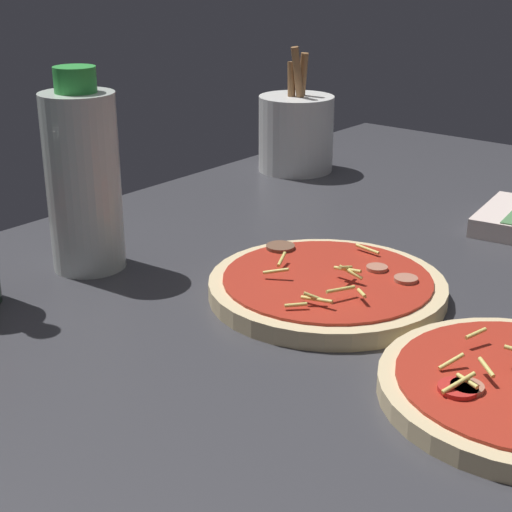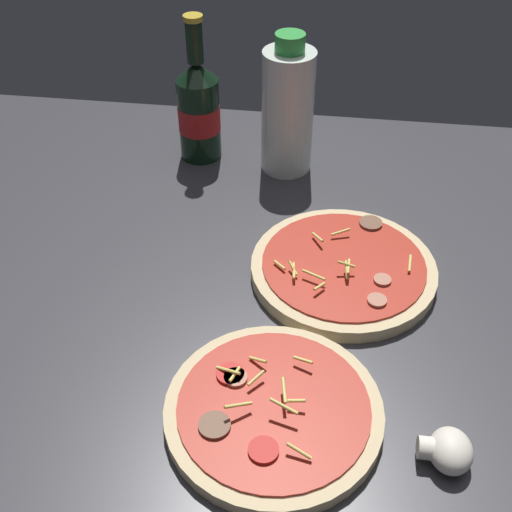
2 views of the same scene
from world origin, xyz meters
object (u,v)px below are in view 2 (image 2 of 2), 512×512
(pizza_far, at_px, (342,269))
(oil_bottle, at_px, (286,110))
(pizza_near, at_px, (271,410))
(beer_bottle, at_px, (197,109))
(mushroom_left, at_px, (445,450))

(pizza_far, bearing_deg, oil_bottle, 111.83)
(pizza_near, bearing_deg, pizza_far, 74.25)
(pizza_near, xyz_separation_m, beer_bottle, (-0.18, 0.51, 0.08))
(mushroom_left, bearing_deg, pizza_near, 170.54)
(mushroom_left, bearing_deg, beer_bottle, 123.67)
(beer_bottle, distance_m, oil_bottle, 0.15)
(beer_bottle, relative_size, mushroom_left, 4.37)
(oil_bottle, relative_size, mushroom_left, 4.12)
(oil_bottle, bearing_deg, mushroom_left, -67.75)
(pizza_far, height_order, mushroom_left, pizza_far)
(pizza_near, relative_size, mushroom_left, 4.31)
(beer_bottle, bearing_deg, oil_bottle, -6.55)
(beer_bottle, height_order, mushroom_left, beer_bottle)
(pizza_far, xyz_separation_m, mushroom_left, (0.11, -0.26, 0.01))
(oil_bottle, xyz_separation_m, mushroom_left, (0.21, -0.52, -0.08))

